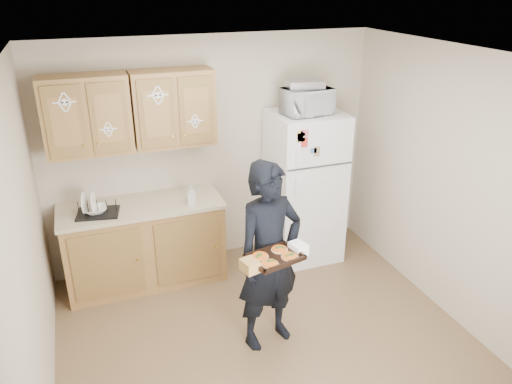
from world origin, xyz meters
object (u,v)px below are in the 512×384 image
baking_tray (275,258)px  microwave (307,101)px  refrigerator (304,187)px  person (269,257)px  dish_rack (97,207)px

baking_tray → microwave: bearing=43.9°
refrigerator → baking_tray: 1.86m
baking_tray → refrigerator: bearing=43.8°
refrigerator → microwave: bearing=-124.2°
person → dish_rack: person is taller
dish_rack → refrigerator: bearing=0.8°
person → microwave: bearing=40.3°
refrigerator → dish_rack: refrigerator is taller
refrigerator → microwave: microwave is taller
baking_tray → person: bearing=62.4°
refrigerator → dish_rack: size_ratio=4.34×
refrigerator → microwave: size_ratio=3.46×
baking_tray → microwave: size_ratio=0.82×
microwave → refrigerator: bearing=48.8°
microwave → dish_rack: (-2.19, 0.02, -0.86)m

